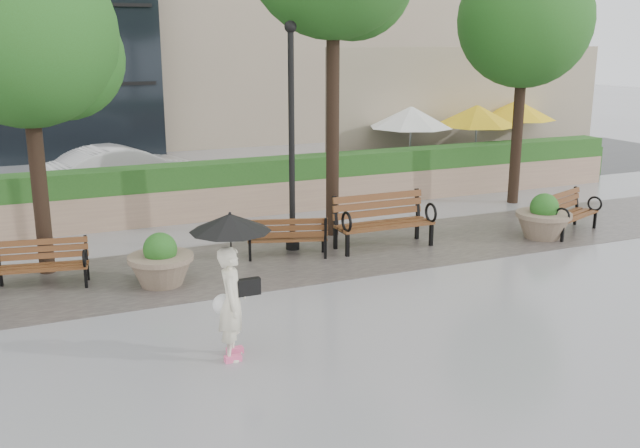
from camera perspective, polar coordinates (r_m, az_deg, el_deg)
name	(u,v)px	position (r m, az deg, el deg)	size (l,w,h in m)	color
ground	(330,315)	(11.27, 0.78, -7.29)	(100.00, 100.00, 0.00)	gray
cobble_strip	(266,262)	(13.90, -4.34, -3.06)	(28.00, 3.20, 0.01)	#383330
hedge_wall	(210,191)	(17.44, -8.75, 2.66)	(24.00, 0.80, 1.35)	tan
cafe_wall	(468,110)	(24.03, 11.79, 8.94)	(10.00, 0.60, 4.00)	tan
cafe_hedge	(495,168)	(22.18, 13.79, 4.35)	(8.00, 0.50, 0.90)	#184416
asphalt_street	(175,187)	(21.39, -11.49, 2.89)	(40.00, 7.00, 0.00)	black
bench_1	(43,274)	(13.31, -21.29, -3.75)	(1.61, 0.87, 0.82)	brown
bench_2	(287,245)	(14.13, -2.65, -1.70)	(1.66, 1.05, 0.84)	brown
bench_3	(384,232)	(14.81, 5.11, -0.67)	(2.06, 0.82, 1.10)	brown
bench_4	(569,222)	(16.82, 19.30, 0.18)	(1.79, 1.24, 0.90)	brown
planter_left	(161,265)	(12.78, -12.60, -3.22)	(1.14, 1.14, 0.96)	#7F6B56
planter_right	(543,221)	(16.19, 17.43, 0.25)	(1.19, 1.19, 1.00)	#7F6B56
lamppost	(292,152)	(14.28, -2.28, 5.77)	(0.28, 0.28, 4.56)	black
tree_0	(34,42)	(13.65, -21.89, 13.34)	(3.30, 3.17, 5.86)	black
tree_2	(527,25)	(19.39, 16.26, 15.01)	(3.46, 3.36, 6.36)	black
patio_umb_white	(411,118)	(21.36, 7.29, 8.45)	(2.50, 2.50, 2.30)	black
patio_umb_yellow_a	(477,116)	(22.19, 12.45, 8.45)	(2.50, 2.50, 2.30)	black
patio_umb_yellow_b	(517,110)	(24.31, 15.48, 8.76)	(2.50, 2.50, 2.30)	black
car_right	(124,171)	(20.39, -15.38, 4.11)	(1.49, 4.27, 1.41)	silver
pedestrian	(231,272)	(9.52, -7.11, -3.80)	(1.08, 1.08, 1.99)	beige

